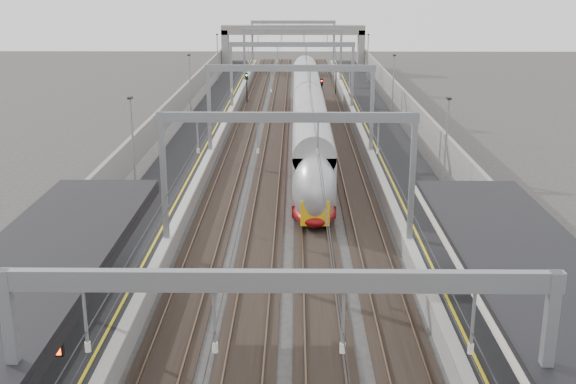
{
  "coord_description": "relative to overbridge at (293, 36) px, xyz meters",
  "views": [
    {
      "loc": [
        0.37,
        -13.17,
        14.0
      ],
      "look_at": [
        0.0,
        23.13,
        3.15
      ],
      "focal_mm": 45.0,
      "sensor_mm": 36.0,
      "label": 1
    }
  ],
  "objects": [
    {
      "name": "signal_green",
      "position": [
        -5.2,
        -30.61,
        -2.89
      ],
      "size": [
        0.32,
        0.32,
        3.48
      ],
      "color": "black",
      "rests_on": "ground"
    },
    {
      "name": "signal_red_far",
      "position": [
        5.4,
        -23.64,
        -2.89
      ],
      "size": [
        0.32,
        0.32,
        3.48
      ],
      "color": "black",
      "rests_on": "ground"
    },
    {
      "name": "signal_red_near",
      "position": [
        3.2,
        -35.18,
        -2.89
      ],
      "size": [
        0.32,
        0.32,
        3.48
      ],
      "color": "black",
      "rests_on": "ground"
    },
    {
      "name": "platform_left",
      "position": [
        -8.0,
        -55.0,
        -4.81
      ],
      "size": [
        4.0,
        120.0,
        1.0
      ],
      "primitive_type": "cube",
      "color": "black",
      "rests_on": "ground"
    },
    {
      "name": "overhead_line",
      "position": [
        0.0,
        -48.38,
        0.83
      ],
      "size": [
        13.0,
        140.0,
        6.6
      ],
      "color": "gray",
      "rests_on": "platform_left"
    },
    {
      "name": "tracks",
      "position": [
        0.0,
        -55.0,
        -5.26
      ],
      "size": [
        11.4,
        140.0,
        0.2
      ],
      "color": "black",
      "rests_on": "ground"
    },
    {
      "name": "train",
      "position": [
        1.5,
        -52.62,
        -3.28
      ],
      "size": [
        2.61,
        47.61,
        4.14
      ],
      "color": "maroon",
      "rests_on": "ground"
    },
    {
      "name": "overbridge",
      "position": [
        0.0,
        0.0,
        0.0
      ],
      "size": [
        22.0,
        2.2,
        6.9
      ],
      "color": "gray",
      "rests_on": "ground"
    },
    {
      "name": "wall_left",
      "position": [
        -11.2,
        -55.0,
        -3.71
      ],
      "size": [
        0.3,
        120.0,
        3.2
      ],
      "primitive_type": "cube",
      "color": "gray",
      "rests_on": "ground"
    },
    {
      "name": "wall_right",
      "position": [
        11.2,
        -55.0,
        -3.71
      ],
      "size": [
        0.3,
        120.0,
        3.2
      ],
      "primitive_type": "cube",
      "color": "gray",
      "rests_on": "ground"
    },
    {
      "name": "platform_right",
      "position": [
        8.0,
        -55.0,
        -4.81
      ],
      "size": [
        4.0,
        120.0,
        1.0
      ],
      "primitive_type": "cube",
      "color": "black",
      "rests_on": "ground"
    }
  ]
}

